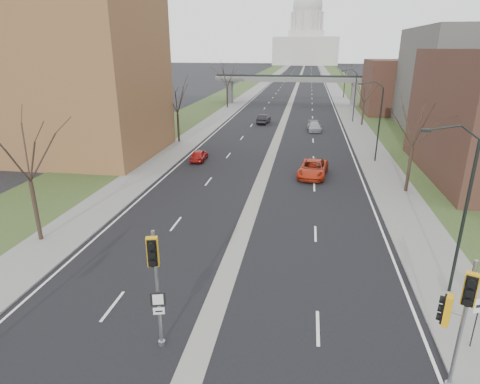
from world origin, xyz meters
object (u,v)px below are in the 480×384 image
(signal_pole_right, at_px, (459,309))
(car_left_near, at_px, (199,155))
(car_left_far, at_px, (264,119))
(car_right_near, at_px, (313,168))
(car_right_mid, at_px, (314,126))
(signal_pole_median, at_px, (155,272))
(speed_limit_sign, at_px, (477,314))

(signal_pole_right, bearing_deg, car_left_near, 144.32)
(car_left_near, xyz_separation_m, car_left_far, (4.64, 25.06, 0.10))
(signal_pole_right, xyz_separation_m, car_left_far, (-12.77, 55.06, -2.79))
(car_left_near, bearing_deg, car_right_near, 160.86)
(car_left_near, bearing_deg, car_right_mid, -125.59)
(signal_pole_median, height_order, speed_limit_sign, signal_pole_median)
(car_left_near, xyz_separation_m, car_right_near, (12.72, -3.85, 0.14))
(signal_pole_median, distance_m, car_left_far, 54.94)
(signal_pole_median, distance_m, speed_limit_sign, 13.26)
(speed_limit_sign, bearing_deg, signal_pole_right, -148.07)
(signal_pole_median, xyz_separation_m, car_left_far, (-1.66, 54.83, -3.02))
(car_right_mid, bearing_deg, car_right_near, -94.99)
(speed_limit_sign, height_order, car_right_mid, speed_limit_sign)
(car_left_far, xyz_separation_m, car_right_near, (8.09, -28.91, 0.03))
(car_right_mid, bearing_deg, signal_pole_right, -89.23)
(car_right_near, bearing_deg, signal_pole_right, -72.75)
(speed_limit_sign, relative_size, car_left_far, 0.52)
(speed_limit_sign, distance_m, car_left_near, 33.60)
(car_right_near, bearing_deg, car_left_far, 112.74)
(signal_pole_median, relative_size, speed_limit_sign, 2.29)
(car_left_near, bearing_deg, signal_pole_median, 99.64)
(signal_pole_median, height_order, car_right_near, signal_pole_median)
(signal_pole_median, bearing_deg, car_right_mid, 66.81)
(speed_limit_sign, xyz_separation_m, car_left_far, (-14.58, 52.61, -0.99))
(signal_pole_median, distance_m, car_right_near, 26.87)
(signal_pole_median, xyz_separation_m, car_right_mid, (6.74, 49.63, -3.09))
(car_right_near, bearing_deg, car_left_near, 170.27)
(signal_pole_right, bearing_deg, speed_limit_sign, 77.75)
(car_right_near, bearing_deg, car_right_mid, 96.35)
(signal_pole_median, height_order, car_left_near, signal_pole_median)
(signal_pole_right, height_order, car_left_near, signal_pole_right)
(signal_pole_right, relative_size, car_left_far, 1.18)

